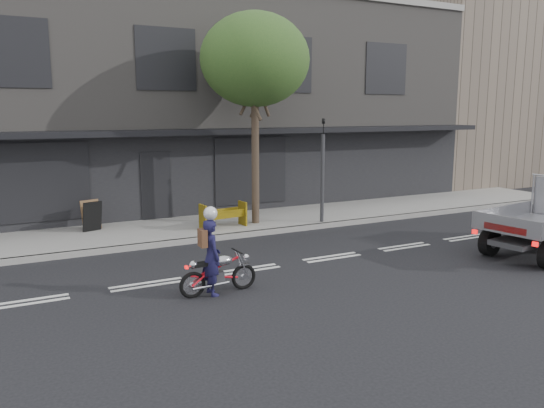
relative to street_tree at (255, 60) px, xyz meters
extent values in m
plane|color=black|center=(-2.20, -4.20, -5.28)|extent=(80.00, 80.00, 0.00)
cube|color=gray|center=(-2.20, 0.50, -5.20)|extent=(32.00, 3.20, 0.15)
cube|color=gray|center=(-2.20, -1.10, -5.20)|extent=(32.00, 0.20, 0.15)
cube|color=slate|center=(-2.20, 7.10, -1.28)|extent=(26.00, 10.00, 8.00)
cube|color=brown|center=(17.80, 7.10, -0.28)|extent=(14.00, 10.00, 10.00)
cylinder|color=#382B21|center=(0.00, 0.00, -3.28)|extent=(0.24, 0.24, 4.00)
ellipsoid|color=#1F461A|center=(0.00, 0.00, 0.02)|extent=(3.40, 3.40, 2.89)
cylinder|color=#2D2D30|center=(2.00, -0.85, -3.78)|extent=(0.12, 0.12, 3.00)
imported|color=black|center=(2.00, -0.85, -2.03)|extent=(0.08, 0.10, 0.50)
torus|color=black|center=(-3.97, -5.43, -5.01)|extent=(0.56, 0.10, 0.56)
torus|color=black|center=(-2.83, -5.39, -5.01)|extent=(0.56, 0.10, 0.56)
cube|color=#2D2D30|center=(-3.44, -5.41, -4.92)|extent=(0.29, 0.20, 0.23)
ellipsoid|color=#A9A8AD|center=(-3.31, -5.41, -4.59)|extent=(0.46, 0.27, 0.23)
cube|color=black|center=(-3.71, -5.42, -4.61)|extent=(0.45, 0.21, 0.07)
cylinder|color=black|center=(-2.98, -5.40, -4.43)|extent=(0.05, 0.49, 0.03)
imported|color=#18163C|center=(-3.55, -5.41, -4.49)|extent=(0.39, 0.59, 1.58)
cylinder|color=black|center=(4.02, -5.86, -4.93)|extent=(0.73, 0.36, 0.70)
cube|color=#9A9A9E|center=(4.82, -6.53, -4.43)|extent=(2.99, 2.19, 0.09)
camera|label=1|loc=(-7.19, -15.29, -1.55)|focal=35.00mm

